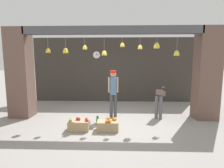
{
  "coord_description": "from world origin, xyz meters",
  "views": [
    {
      "loc": [
        0.2,
        -5.48,
        1.91
      ],
      "look_at": [
        0.0,
        0.4,
        1.13
      ],
      "focal_mm": 28.0,
      "sensor_mm": 36.0,
      "label": 1
    }
  ],
  "objects_px": {
    "fruit_crate_apples": "(79,125)",
    "wall_clock": "(97,55)",
    "shopkeeper": "(113,90)",
    "water_bottle": "(98,121)",
    "worker_stooping": "(160,98)",
    "fruit_crate_oranges": "(108,125)"
  },
  "relations": [
    {
      "from": "worker_stooping",
      "to": "fruit_crate_oranges",
      "type": "relative_size",
      "value": 1.71
    },
    {
      "from": "worker_stooping",
      "to": "water_bottle",
      "type": "bearing_deg",
      "value": -133.33
    },
    {
      "from": "fruit_crate_oranges",
      "to": "worker_stooping",
      "type": "bearing_deg",
      "value": 35.37
    },
    {
      "from": "fruit_crate_apples",
      "to": "wall_clock",
      "type": "height_order",
      "value": "wall_clock"
    },
    {
      "from": "fruit_crate_oranges",
      "to": "wall_clock",
      "type": "xyz_separation_m",
      "value": [
        -0.73,
        3.53,
        2.05
      ]
    },
    {
      "from": "shopkeeper",
      "to": "fruit_crate_apples",
      "type": "xyz_separation_m",
      "value": [
        -0.92,
        -1.18,
        -0.79
      ]
    },
    {
      "from": "shopkeeper",
      "to": "fruit_crate_oranges",
      "type": "distance_m",
      "value": 1.42
    },
    {
      "from": "worker_stooping",
      "to": "water_bottle",
      "type": "height_order",
      "value": "worker_stooping"
    },
    {
      "from": "shopkeeper",
      "to": "water_bottle",
      "type": "bearing_deg",
      "value": 54.09
    },
    {
      "from": "water_bottle",
      "to": "shopkeeper",
      "type": "bearing_deg",
      "value": 58.27
    },
    {
      "from": "shopkeeper",
      "to": "water_bottle",
      "type": "distance_m",
      "value": 1.19
    },
    {
      "from": "shopkeeper",
      "to": "fruit_crate_apples",
      "type": "height_order",
      "value": "shopkeeper"
    },
    {
      "from": "fruit_crate_oranges",
      "to": "wall_clock",
      "type": "relative_size",
      "value": 1.69
    },
    {
      "from": "shopkeeper",
      "to": "worker_stooping",
      "type": "height_order",
      "value": "shopkeeper"
    },
    {
      "from": "shopkeeper",
      "to": "fruit_crate_oranges",
      "type": "relative_size",
      "value": 2.73
    },
    {
      "from": "shopkeeper",
      "to": "worker_stooping",
      "type": "xyz_separation_m",
      "value": [
        1.59,
        0.04,
        -0.27
      ]
    },
    {
      "from": "fruit_crate_apples",
      "to": "fruit_crate_oranges",
      "type": "bearing_deg",
      "value": 0.2
    },
    {
      "from": "shopkeeper",
      "to": "wall_clock",
      "type": "relative_size",
      "value": 4.63
    },
    {
      "from": "water_bottle",
      "to": "fruit_crate_apples",
      "type": "bearing_deg",
      "value": -136.54
    },
    {
      "from": "water_bottle",
      "to": "wall_clock",
      "type": "distance_m",
      "value": 3.75
    },
    {
      "from": "wall_clock",
      "to": "fruit_crate_oranges",
      "type": "bearing_deg",
      "value": -78.35
    },
    {
      "from": "fruit_crate_apples",
      "to": "wall_clock",
      "type": "bearing_deg",
      "value": 88.69
    }
  ]
}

